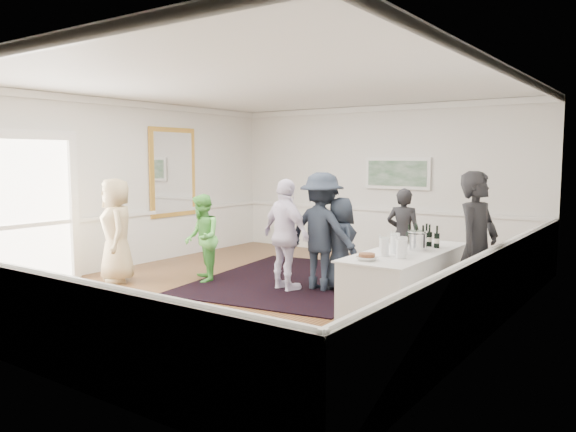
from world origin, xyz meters
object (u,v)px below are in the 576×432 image
Objects in this scene: guest_green at (202,238)px; guest_dark_a at (322,232)px; bartender at (477,249)px; ice_bucket at (417,241)px; serving_table at (406,286)px; guest_lilac at (286,235)px; guest_tan at (116,230)px; nut_bowl at (367,257)px; guest_dark_b at (403,235)px; guest_navy at (340,244)px.

guest_dark_a reaches higher than guest_green.
bartender is 7.47× the size of ice_bucket.
guest_dark_a is (-1.82, 0.90, 0.47)m from serving_table.
guest_lilac reaches higher than serving_table.
guest_green is at bearing 178.63° from ice_bucket.
bartender is at bearing 29.82° from serving_table.
guest_tan is 7.24× the size of nut_bowl.
guest_dark_a is (0.44, 0.36, 0.05)m from guest_lilac.
serving_table is 1.00m from nut_bowl.
guest_tan is 3.50m from guest_dark_a.
serving_table is 2.08m from guest_dark_a.
ice_bucket is at bearing 110.44° from guest_dark_b.
guest_lilac is 2.09m from guest_dark_b.
guest_dark_a is (-2.57, 0.46, -0.03)m from bartender.
serving_table is at bearing 130.38° from bartender.
serving_table is 0.60m from ice_bucket.
guest_dark_b is 6.56× the size of nut_bowl.
guest_lilac is (-3.02, 0.11, -0.08)m from bartender.
guest_lilac is (1.54, 0.30, 0.14)m from guest_green.
ice_bucket reaches higher than serving_table.
guest_green is at bearing 53.21° from guest_navy.
ice_bucket is (1.90, -0.75, 0.10)m from guest_dark_a.
guest_tan is 2.95m from guest_lilac.
guest_tan reaches higher than nut_bowl.
serving_table is 1.53× the size of guest_green.
guest_dark_a reaches higher than nut_bowl.
guest_dark_a reaches higher than guest_navy.
guest_navy is at bearing 56.47° from guest_dark_b.
guest_dark_a is 7.71× the size of nut_bowl.
bartender is 0.74m from ice_bucket.
guest_dark_b is (1.26, 1.67, -0.09)m from guest_lilac.
guest_lilac is 6.83× the size of ice_bucket.
guest_lilac is (-2.26, 0.54, 0.42)m from serving_table.
serving_table is 5.03m from guest_tan.
bartender is at bearing -161.90° from guest_navy.
guest_lilac reaches higher than guest_navy.
serving_table is 9.39× the size of nut_bowl.
guest_dark_b is (-1.76, 1.78, -0.17)m from bartender.
nut_bowl is at bearing 160.19° from guest_navy.
nut_bowl is (4.85, -0.26, 0.08)m from guest_tan.
guest_tan is at bearing 59.26° from guest_navy.
guest_dark_a is at bearing 133.97° from nut_bowl.
bartender is 2.51m from guest_dark_b.
bartender is at bearing 40.98° from guest_tan.
guest_tan is 3.79m from guest_navy.
guest_lilac is 7.30× the size of nut_bowl.
ice_bucket is at bearing 62.81° from serving_table.
guest_dark_a is at bearing 153.77° from serving_table.
guest_dark_b is (2.80, 1.96, 0.05)m from guest_green.
guest_dark_b is at bearing -120.57° from guest_dark_a.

